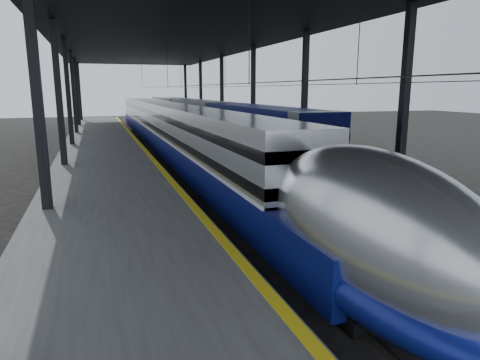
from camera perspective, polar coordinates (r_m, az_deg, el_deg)
name	(u,v)px	position (r m, az deg, el deg)	size (l,w,h in m)	color
ground	(242,266)	(13.25, 0.29, -11.35)	(160.00, 160.00, 0.00)	black
platform	(104,158)	(31.87, -17.63, 2.82)	(6.00, 80.00, 1.00)	#4C4C4F
yellow_strip	(144,149)	(31.96, -12.66, 4.03)	(0.30, 80.00, 0.01)	yellow
rails	(213,158)	(33.03, -3.58, 2.92)	(6.52, 80.00, 0.16)	slate
canopy	(176,34)	(32.29, -8.51, 18.70)	(18.00, 75.00, 9.47)	black
tgv_train	(171,130)	(36.42, -9.21, 6.54)	(2.86, 65.20, 4.09)	silver
second_train	(200,119)	(47.77, -5.39, 8.12)	(3.02, 56.05, 4.15)	navy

